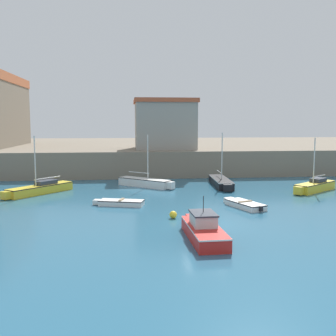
% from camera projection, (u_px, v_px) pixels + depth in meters
% --- Properties ---
extents(ground_plane, '(200.00, 200.00, 0.00)m').
position_uv_depth(ground_plane, '(204.00, 224.00, 24.16)').
color(ground_plane, '#28607F').
extents(quay_seawall, '(120.00, 40.00, 3.01)m').
position_uv_depth(quay_seawall, '(156.00, 152.00, 63.37)').
color(quay_seawall, gray).
rests_on(quay_seawall, ground).
extents(dinghy_white_0, '(2.44, 4.07, 0.51)m').
position_uv_depth(dinghy_white_0, '(244.00, 204.00, 29.00)').
color(dinghy_white_0, white).
rests_on(dinghy_white_0, ground).
extents(dinghy_white_2, '(3.96, 2.03, 0.49)m').
position_uv_depth(dinghy_white_2, '(120.00, 202.00, 29.67)').
color(dinghy_white_2, white).
rests_on(dinghy_white_2, ground).
extents(sailboat_yellow_3, '(5.21, 5.90, 5.10)m').
position_uv_depth(sailboat_yellow_3, '(40.00, 189.00, 34.51)').
color(sailboat_yellow_3, yellow).
rests_on(sailboat_yellow_3, ground).
extents(motorboat_red_4, '(1.77, 5.74, 2.33)m').
position_uv_depth(motorboat_red_4, '(203.00, 229.00, 21.15)').
color(motorboat_red_4, red).
rests_on(motorboat_red_4, ground).
extents(sailboat_yellow_5, '(5.30, 4.30, 4.89)m').
position_uv_depth(sailboat_yellow_5, '(315.00, 186.00, 35.71)').
color(sailboat_yellow_5, yellow).
rests_on(sailboat_yellow_5, ground).
extents(sailboat_white_6, '(5.37, 4.71, 5.07)m').
position_uv_depth(sailboat_white_6, '(146.00, 182.00, 38.30)').
color(sailboat_white_6, white).
rests_on(sailboat_white_6, ground).
extents(sailboat_black_7, '(1.81, 6.87, 5.26)m').
position_uv_depth(sailboat_black_7, '(221.00, 182.00, 38.68)').
color(sailboat_black_7, black).
rests_on(sailboat_black_7, ground).
extents(mooring_buoy, '(0.50, 0.50, 0.50)m').
position_uv_depth(mooring_buoy, '(173.00, 215.00, 25.63)').
color(mooring_buoy, yellow).
rests_on(mooring_buoy, ground).
extents(harbor_shed_mid_row, '(7.51, 6.99, 6.07)m').
position_uv_depth(harbor_shed_mid_row, '(165.00, 124.00, 48.46)').
color(harbor_shed_mid_row, gray).
rests_on(harbor_shed_mid_row, quay_seawall).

